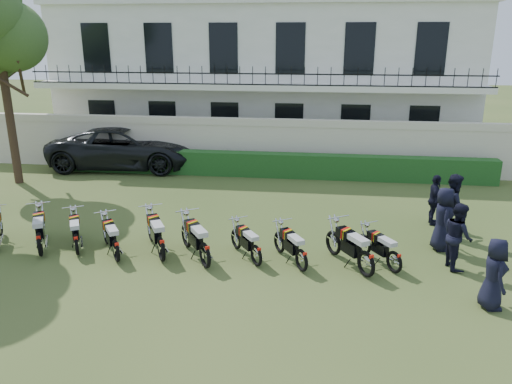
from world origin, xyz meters
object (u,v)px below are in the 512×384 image
(motorcycle_7, at_px, (302,255))
(officer_3, at_px, (443,219))
(officer_4, at_px, (453,206))
(motorcycle_4, at_px, (161,243))
(motorcycle_5, at_px, (205,249))
(motorcycle_8, at_px, (366,258))
(motorcycle_2, at_px, (76,239))
(motorcycle_6, at_px, (256,250))
(officer_1, at_px, (458,236))
(officer_0, at_px, (494,274))
(officer_5, at_px, (434,200))
(motorcycle_9, at_px, (395,257))
(suv, at_px, (126,147))
(motorcycle_3, at_px, (116,246))
(motorcycle_1, at_px, (39,239))

(motorcycle_7, bearing_deg, officer_3, -4.06)
(officer_3, distance_m, officer_4, 1.12)
(motorcycle_4, xyz_separation_m, motorcycle_5, (1.21, -0.23, 0.00))
(motorcycle_8, bearing_deg, motorcycle_2, 145.32)
(motorcycle_2, xyz_separation_m, motorcycle_8, (7.60, -0.30, 0.06))
(motorcycle_6, distance_m, officer_1, 5.09)
(motorcycle_2, bearing_deg, officer_0, -35.39)
(officer_0, bearing_deg, motorcycle_6, 71.49)
(motorcycle_2, height_order, motorcycle_5, motorcycle_5)
(officer_0, height_order, officer_4, officer_4)
(officer_4, bearing_deg, officer_5, 26.22)
(motorcycle_9, bearing_deg, officer_5, 32.64)
(motorcycle_8, height_order, suv, suv)
(officer_3, height_order, officer_4, officer_4)
(motorcycle_5, height_order, officer_5, officer_5)
(motorcycle_2, xyz_separation_m, motorcycle_5, (3.60, -0.33, 0.07))
(motorcycle_9, xyz_separation_m, suv, (-10.48, 9.14, 0.46))
(motorcycle_7, xyz_separation_m, officer_3, (3.76, 1.91, 0.43))
(officer_3, bearing_deg, officer_1, -173.11)
(motorcycle_3, xyz_separation_m, motorcycle_9, (7.09, 0.30, -0.03))
(motorcycle_1, relative_size, motorcycle_2, 1.11)
(officer_1, bearing_deg, officer_0, 179.30)
(motorcycle_1, bearing_deg, motorcycle_9, -26.48)
(motorcycle_6, distance_m, motorcycle_8, 2.74)
(officer_1, height_order, officer_4, officer_4)
(motorcycle_4, relative_size, motorcycle_6, 1.25)
(motorcycle_9, bearing_deg, officer_0, -69.51)
(officer_0, bearing_deg, officer_5, -1.98)
(motorcycle_2, bearing_deg, motorcycle_3, -40.61)
(motorcycle_2, bearing_deg, suv, 75.57)
(motorcycle_6, xyz_separation_m, officer_0, (5.31, -1.33, 0.36))
(motorcycle_8, relative_size, officer_1, 1.06)
(motorcycle_7, height_order, officer_0, officer_0)
(motorcycle_6, distance_m, officer_4, 6.11)
(officer_5, bearing_deg, officer_4, -157.22)
(motorcycle_9, bearing_deg, officer_1, -13.37)
(motorcycle_1, relative_size, motorcycle_9, 1.20)
(officer_3, xyz_separation_m, officer_5, (0.17, 1.92, -0.09))
(motorcycle_1, distance_m, motorcycle_6, 5.81)
(motorcycle_4, height_order, motorcycle_8, motorcycle_4)
(officer_0, bearing_deg, officer_3, 2.66)
(motorcycle_8, height_order, motorcycle_9, motorcycle_8)
(motorcycle_3, bearing_deg, officer_5, -10.18)
(motorcycle_3, height_order, officer_1, officer_1)
(motorcycle_2, bearing_deg, motorcycle_9, -27.61)
(suv, bearing_deg, motorcycle_9, -134.98)
(officer_4, bearing_deg, suv, 68.95)
(motorcycle_3, xyz_separation_m, motorcycle_7, (4.80, 0.08, -0.02))
(motorcycle_7, height_order, officer_5, officer_5)
(motorcycle_4, height_order, motorcycle_9, motorcycle_4)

